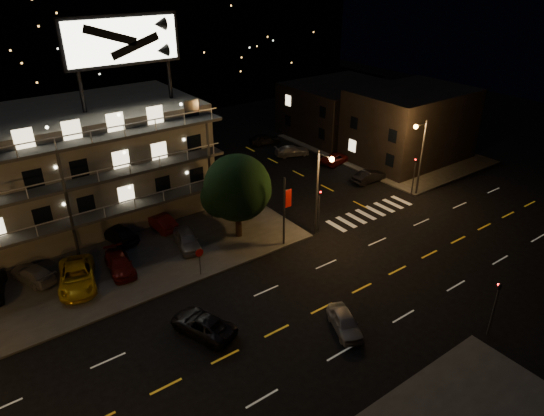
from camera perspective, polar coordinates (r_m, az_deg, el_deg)
ground at (r=34.23m, az=3.31°, el=-12.94°), size 140.00×140.00×0.00m
curb_nw at (r=45.69m, az=-27.73°, el=-5.03°), size 44.00×24.00×0.15m
curb_ne at (r=65.47m, az=12.75°, el=6.88°), size 16.00×24.00×0.15m
motel at (r=47.44m, az=-25.26°, el=3.87°), size 28.00×13.80×18.10m
side_bldg_front at (r=61.77m, az=15.90°, el=9.39°), size 14.06×10.00×8.50m
side_bldg_back at (r=69.64m, az=8.09°, el=11.46°), size 14.06×12.00×7.00m
streetlight_nc at (r=41.46m, az=5.69°, el=2.70°), size 0.44×1.92×8.00m
streetlight_ne at (r=51.19m, az=17.03°, el=6.46°), size 1.92×0.44×8.00m
signal_nw at (r=43.17m, az=5.55°, el=0.22°), size 0.20×0.27×4.60m
signal_sw at (r=34.42m, az=24.79°, el=-10.19°), size 0.20×0.27×4.60m
signal_ne at (r=52.04m, az=16.41°, el=4.04°), size 0.27×0.20×4.60m
banner_north at (r=40.46m, az=1.52°, el=-0.22°), size 0.83×0.16×6.40m
stop_sign at (r=37.71m, az=-8.51°, el=-5.78°), size 0.91×0.11×2.61m
tree at (r=41.23m, az=-4.16°, el=2.17°), size 6.03×5.81×7.59m
lot_car_2 at (r=39.39m, az=-21.97°, el=-7.50°), size 3.94×6.03×1.54m
lot_car_3 at (r=40.10m, az=-17.48°, el=-6.26°), size 2.28×4.55×1.27m
lot_car_4 at (r=41.85m, az=-9.98°, el=-3.69°), size 2.53×4.44×1.42m
lot_car_7 at (r=41.40m, az=-26.32°, el=-6.94°), size 3.15×4.57×1.23m
lot_car_8 at (r=44.26m, az=-17.75°, el=-2.79°), size 2.87×4.69×1.49m
lot_car_9 at (r=45.22m, az=-13.04°, el=-1.55°), size 1.92×4.31×1.37m
side_car_0 at (r=54.79m, az=11.34°, el=3.66°), size 4.10×1.45×1.35m
side_car_1 at (r=59.58m, az=7.56°, el=5.85°), size 4.71×2.77×1.23m
side_car_2 at (r=61.45m, az=2.38°, el=6.75°), size 4.72×3.11×1.27m
side_car_3 at (r=65.41m, az=-0.88°, el=8.13°), size 4.46×2.73×1.42m
road_car_east at (r=33.33m, az=8.55°, el=-13.14°), size 2.82×4.02×1.27m
road_car_west at (r=33.11m, az=-8.15°, el=-13.39°), size 3.57×5.14×1.30m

